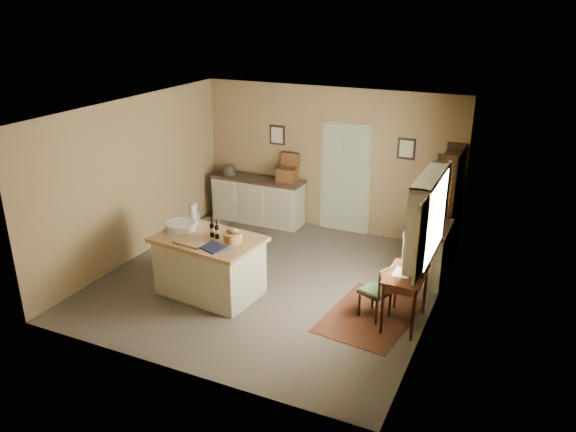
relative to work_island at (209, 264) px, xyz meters
name	(u,v)px	position (x,y,z in m)	size (l,w,h in m)	color
ground	(270,281)	(0.65, 0.70, -0.48)	(5.00, 5.00, 0.00)	#5E5548
wall_back	(328,160)	(0.65, 3.20, 0.87)	(5.00, 0.10, 2.70)	olive
wall_front	(168,269)	(0.65, -1.80, 0.87)	(5.00, 0.10, 2.70)	olive
wall_left	(134,179)	(-1.85, 0.70, 0.87)	(0.10, 5.00, 2.70)	olive
wall_right	(438,227)	(3.15, 0.70, 0.87)	(0.10, 5.00, 2.70)	olive
ceiling	(267,110)	(0.65, 0.70, 2.22)	(5.00, 5.00, 0.00)	silver
door	(345,178)	(1.00, 3.17, 0.57)	(0.97, 0.06, 2.11)	#B3BA9A
framed_prints	(339,142)	(0.85, 3.18, 1.24)	(2.82, 0.02, 0.38)	black
window	(431,217)	(3.07, 0.50, 1.07)	(0.25, 1.99, 1.12)	beige
work_island	(209,264)	(0.00, 0.00, 0.00)	(1.64, 1.16, 1.20)	beige
sideboard	(258,198)	(-0.69, 2.90, 0.00)	(1.85, 0.53, 1.18)	beige
rug	(370,316)	(2.40, 0.36, -0.48)	(1.10, 1.60, 0.01)	#422010
writing_desk	(405,280)	(2.85, 0.36, 0.18)	(0.49, 0.80, 0.82)	#33150C
desk_chair	(375,291)	(2.45, 0.38, -0.09)	(0.37, 0.37, 0.79)	black
right_cabinet	(428,249)	(2.85, 1.93, -0.02)	(0.62, 1.12, 0.99)	beige
shelving_unit	(450,206)	(3.00, 2.70, 0.48)	(0.33, 0.87, 1.93)	black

